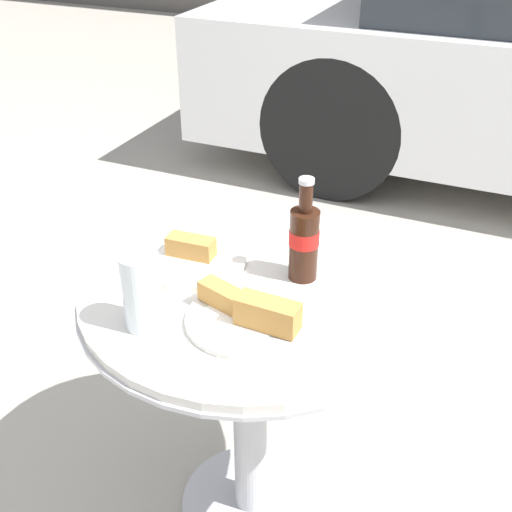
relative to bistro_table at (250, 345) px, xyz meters
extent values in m
plane|color=#A8A093|center=(0.00, 0.00, -0.55)|extent=(30.00, 30.00, 0.00)
cylinder|color=#B7B7BC|center=(0.00, 0.00, -0.54)|extent=(0.36, 0.36, 0.02)
cylinder|color=#B7B7BC|center=(0.00, 0.00, -0.19)|extent=(0.08, 0.08, 0.67)
cylinder|color=#B7B7BC|center=(0.00, 0.00, 0.14)|extent=(0.72, 0.72, 0.01)
cylinder|color=beige|center=(0.00, 0.00, 0.16)|extent=(0.71, 0.71, 0.02)
cylinder|color=#33190F|center=(0.09, 0.07, 0.24)|extent=(0.06, 0.06, 0.16)
cylinder|color=red|center=(0.09, 0.07, 0.26)|extent=(0.06, 0.06, 0.03)
cylinder|color=#33190F|center=(0.09, 0.07, 0.35)|extent=(0.03, 0.03, 0.06)
cylinder|color=silver|center=(0.09, 0.07, 0.39)|extent=(0.03, 0.03, 0.01)
cylinder|color=black|center=(-0.13, -0.21, 0.23)|extent=(0.07, 0.07, 0.12)
cylinder|color=silver|center=(-0.13, -0.21, 0.24)|extent=(0.07, 0.07, 0.16)
cylinder|color=silver|center=(0.04, -0.12, 0.17)|extent=(0.23, 0.23, 0.01)
cube|color=white|center=(0.04, -0.12, 0.18)|extent=(0.19, 0.19, 0.00)
cube|color=#B77F3D|center=(0.00, -0.11, 0.20)|extent=(0.13, 0.07, 0.04)
cube|color=#B77F3D|center=(0.10, -0.13, 0.21)|extent=(0.12, 0.05, 0.06)
cylinder|color=silver|center=(-0.16, 0.03, 0.17)|extent=(0.25, 0.25, 0.01)
cube|color=white|center=(-0.16, 0.03, 0.18)|extent=(0.15, 0.15, 0.00)
cube|color=#B77F3D|center=(-0.16, 0.04, 0.20)|extent=(0.11, 0.05, 0.04)
cylinder|color=black|center=(-0.40, 3.41, -0.19)|extent=(0.71, 0.20, 0.71)
cylinder|color=black|center=(-0.40, 1.91, -0.19)|extent=(0.71, 0.20, 0.71)
camera|label=1|loc=(0.46, -1.02, 0.92)|focal=45.00mm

